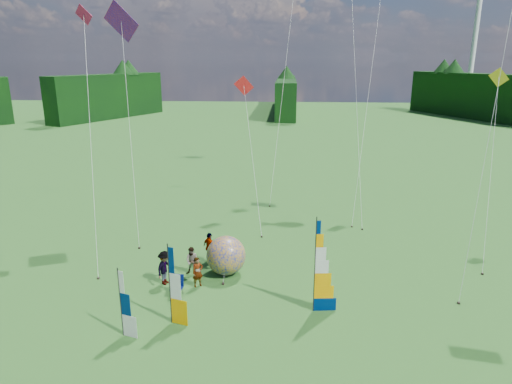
# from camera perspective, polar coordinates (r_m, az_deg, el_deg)

# --- Properties ---
(ground) EXTENTS (220.00, 220.00, 0.00)m
(ground) POSITION_cam_1_polar(r_m,az_deg,el_deg) (20.53, 2.12, -18.23)
(ground) COLOR #346B23
(ground) RESTS_ON ground
(treeline_ring) EXTENTS (210.00, 210.00, 8.00)m
(treeline_ring) POSITION_cam_1_polar(r_m,az_deg,el_deg) (18.55, 2.25, -8.02)
(treeline_ring) COLOR #0E380B
(treeline_ring) RESTS_ON ground
(turbine_right) EXTENTS (8.00, 1.20, 30.00)m
(turbine_right) POSITION_cam_1_polar(r_m,az_deg,el_deg) (127.00, 25.62, 16.43)
(turbine_right) COLOR silver
(turbine_right) RESTS_ON ground
(feather_banner_main) EXTENTS (1.26, 0.23, 4.61)m
(feather_banner_main) POSITION_cam_1_polar(r_m,az_deg,el_deg) (21.70, 7.37, -9.29)
(feather_banner_main) COLOR #00205D
(feather_banner_main) RESTS_ON ground
(side_banner_left) EXTENTS (1.03, 0.40, 3.77)m
(side_banner_left) POSITION_cam_1_polar(r_m,az_deg,el_deg) (21.18, -10.73, -11.41)
(side_banner_left) COLOR #FFA100
(side_banner_left) RESTS_ON ground
(side_banner_far) EXTENTS (0.92, 0.37, 3.12)m
(side_banner_far) POSITION_cam_1_polar(r_m,az_deg,el_deg) (20.93, -16.56, -13.22)
(side_banner_far) COLOR white
(side_banner_far) RESTS_ON ground
(bol_inflatable) EXTENTS (2.88, 2.88, 2.20)m
(bol_inflatable) POSITION_cam_1_polar(r_m,az_deg,el_deg) (25.68, -3.77, -7.92)
(bol_inflatable) COLOR navy
(bol_inflatable) RESTS_ON ground
(spectator_a) EXTENTS (0.71, 0.67, 1.64)m
(spectator_a) POSITION_cam_1_polar(r_m,az_deg,el_deg) (24.60, -7.31, -9.89)
(spectator_a) COLOR #66594C
(spectator_a) RESTS_ON ground
(spectator_b) EXTENTS (0.81, 0.44, 1.61)m
(spectator_b) POSITION_cam_1_polar(r_m,az_deg,el_deg) (25.90, -7.96, -8.54)
(spectator_b) COLOR #66594C
(spectator_b) RESTS_ON ground
(spectator_c) EXTENTS (0.81, 1.29, 1.87)m
(spectator_c) POSITION_cam_1_polar(r_m,az_deg,el_deg) (25.08, -11.32, -9.26)
(spectator_c) COLOR #66594C
(spectator_c) RESTS_ON ground
(spectator_d) EXTENTS (1.08, 1.05, 1.83)m
(spectator_d) POSITION_cam_1_polar(r_m,az_deg,el_deg) (27.24, -5.82, -6.92)
(spectator_d) COLOR #66594C
(spectator_d) RESTS_ON ground
(camp_chair) EXTENTS (0.68, 0.68, 1.11)m
(camp_chair) POSITION_cam_1_polar(r_m,az_deg,el_deg) (23.89, -9.89, -11.57)
(camp_chair) COLOR #010B3F
(camp_chair) RESTS_ON ground
(kite_whale) EXTENTS (8.99, 15.39, 22.95)m
(kite_whale) POSITION_cam_1_polar(r_m,az_deg,el_deg) (37.05, 12.35, 15.78)
(kite_whale) COLOR black
(kite_whale) RESTS_ON ground
(kite_rainbow_delta) EXTENTS (9.14, 11.52, 16.27)m
(kite_rainbow_delta) POSITION_cam_1_polar(r_m,az_deg,el_deg) (30.97, -15.63, 9.28)
(kite_rainbow_delta) COLOR red
(kite_rainbow_delta) RESTS_ON ground
(kite_parafoil) EXTENTS (10.03, 11.55, 20.22)m
(kite_parafoil) POSITION_cam_1_polar(r_m,az_deg,el_deg) (25.71, 27.86, 11.10)
(kite_parafoil) COLOR #D60107
(kite_parafoil) RESTS_ON ground
(small_kite_red) EXTENTS (7.30, 10.59, 10.90)m
(small_kite_red) POSITION_cam_1_polar(r_m,az_deg,el_deg) (32.92, -0.48, 5.55)
(small_kite_red) COLOR red
(small_kite_red) RESTS_ON ground
(small_kite_orange) EXTENTS (8.78, 12.65, 18.62)m
(small_kite_orange) POSITION_cam_1_polar(r_m,az_deg,el_deg) (36.12, 13.89, 12.23)
(small_kite_orange) COLOR #F36B00
(small_kite_orange) RESTS_ON ground
(small_kite_yellow) EXTENTS (5.15, 9.78, 11.52)m
(small_kite_yellow) POSITION_cam_1_polar(r_m,az_deg,el_deg) (30.91, 27.45, 3.54)
(small_kite_yellow) COLOR yellow
(small_kite_yellow) RESTS_ON ground
(small_kite_pink) EXTENTS (7.71, 11.02, 15.35)m
(small_kite_pink) POSITION_cam_1_polar(r_m,az_deg,el_deg) (28.67, -20.08, 7.43)
(small_kite_pink) COLOR #CB1D50
(small_kite_pink) RESTS_ON ground
(small_kite_green) EXTENTS (7.40, 12.93, 21.54)m
(small_kite_green) POSITION_cam_1_polar(r_m,az_deg,el_deg) (40.22, 3.59, 15.13)
(small_kite_green) COLOR green
(small_kite_green) RESTS_ON ground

